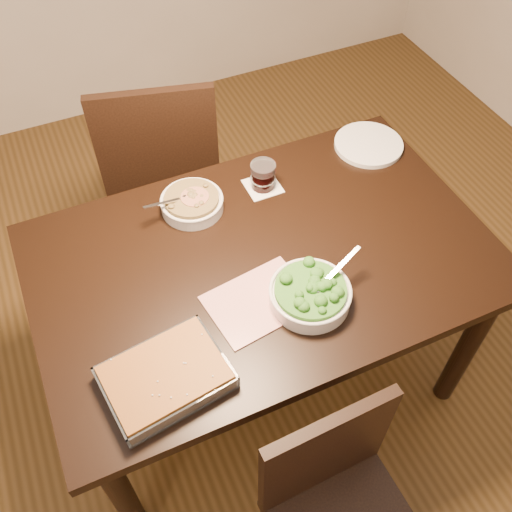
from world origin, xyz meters
TOP-DOWN VIEW (x-y plane):
  - ground at (0.00, 0.00)m, footprint 4.00×4.00m
  - table at (0.00, 0.00)m, footprint 1.40×0.90m
  - magazine_a at (-0.08, -0.15)m, footprint 0.31×0.25m
  - coaster at (0.12, 0.28)m, footprint 0.11×0.11m
  - stew_bowl at (-0.13, 0.28)m, footprint 0.23×0.21m
  - broccoli_bowl at (0.05, -0.20)m, footprint 0.26×0.24m
  - baking_dish at (-0.41, -0.28)m, footprint 0.34×0.27m
  - wine_tumbler at (0.12, 0.28)m, footprint 0.08×0.08m
  - dinner_plate at (0.56, 0.31)m, footprint 0.25×0.25m
  - chair_near at (-0.08, -0.67)m, footprint 0.39×0.39m
  - chair_far at (-0.10, 0.78)m, footprint 0.55×0.55m

SIDE VIEW (x-z plane):
  - ground at x=0.00m, z-range 0.00..0.00m
  - chair_near at x=-0.08m, z-range 0.05..0.86m
  - chair_far at x=-0.10m, z-range 0.06..1.02m
  - table at x=0.00m, z-range 0.28..1.03m
  - coaster at x=0.12m, z-range 0.75..0.75m
  - magazine_a at x=-0.08m, z-range 0.75..0.76m
  - dinner_plate at x=0.56m, z-range 0.75..0.77m
  - baking_dish at x=-0.41m, z-range 0.75..0.80m
  - stew_bowl at x=-0.13m, z-range 0.74..0.82m
  - broccoli_bowl at x=0.05m, z-range 0.74..0.83m
  - wine_tumbler at x=0.12m, z-range 0.76..0.85m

